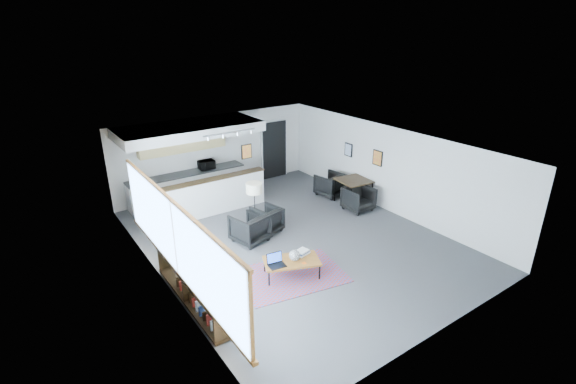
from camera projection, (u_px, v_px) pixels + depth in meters
room at (293, 194)px, 10.67m from camera, size 7.02×9.02×2.62m
window at (175, 240)px, 8.09m from camera, size 0.10×5.95×1.66m
console at (191, 290)px, 8.49m from camera, size 0.35×3.00×0.80m
kitchenette at (191, 163)px, 12.83m from camera, size 4.20×1.96×2.60m
doorway at (274, 149)px, 15.34m from camera, size 1.10×0.12×2.15m
track_light at (230, 134)px, 11.57m from camera, size 1.60×0.07×0.15m
wall_art_lower at (378, 158)px, 12.73m from camera, size 0.03×0.38×0.48m
wall_art_upper at (348, 150)px, 13.73m from camera, size 0.03×0.34×0.44m
kilim_rug at (292, 275)px, 9.55m from camera, size 2.61×2.02×0.01m
coffee_table at (292, 261)px, 9.41m from camera, size 1.41×1.09×0.41m
laptop at (276, 262)px, 9.20m from camera, size 0.41×0.35×0.27m
ceramic_pot at (295, 255)px, 9.35m from camera, size 0.25×0.25×0.25m
book_stack at (302, 252)px, 9.65m from camera, size 0.38×0.33×0.10m
coaster at (304, 263)px, 9.28m from camera, size 0.09×0.09×0.01m
armchair_left at (250, 226)px, 10.92m from camera, size 1.00×0.96×0.86m
armchair_right at (266, 219)px, 11.44m from camera, size 0.90×0.86×0.78m
floor_lamp at (254, 190)px, 10.98m from camera, size 0.54×0.54×1.49m
dining_table at (354, 182)px, 13.16m from camera, size 1.01×1.01×0.79m
dining_chair_near at (359, 200)px, 12.79m from camera, size 0.69×0.65×0.69m
dining_chair_far at (330, 185)px, 13.93m from camera, size 0.79×0.75×0.70m
microwave at (206, 164)px, 13.63m from camera, size 0.51×0.29×0.34m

